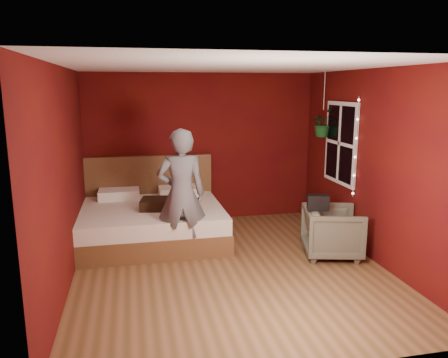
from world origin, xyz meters
TOP-DOWN VIEW (x-y plane):
  - floor at (0.00, 0.00)m, footprint 4.50×4.50m
  - room_walls at (0.00, 0.00)m, footprint 4.04×4.54m
  - window at (1.97, 0.90)m, footprint 0.05×0.97m
  - fairy_lights at (1.94, 0.38)m, footprint 0.04×0.04m
  - bed at (-0.95, 1.37)m, footprint 2.19×1.86m
  - person at (-0.57, 0.50)m, footprint 0.68×0.46m
  - armchair at (1.51, 0.11)m, footprint 0.93×0.92m
  - handbag at (1.25, 0.05)m, footprint 0.32×0.22m
  - throw_pillow at (-0.89, 1.14)m, footprint 0.50×0.50m
  - hanging_plant at (1.88, 1.38)m, footprint 0.47×0.42m

SIDE VIEW (x-z plane):
  - floor at x=0.00m, z-range 0.00..0.00m
  - bed at x=-0.95m, z-range -0.29..0.91m
  - armchair at x=1.51m, z-range 0.00..0.71m
  - throw_pillow at x=-0.89m, z-range 0.55..0.70m
  - handbag at x=1.25m, z-range 0.71..0.91m
  - person at x=-0.57m, z-range 0.00..1.82m
  - fairy_lights at x=1.94m, z-range 0.77..2.22m
  - window at x=1.97m, z-range 0.87..2.14m
  - room_walls at x=0.00m, z-range 0.37..2.99m
  - hanging_plant at x=1.88m, z-range 1.25..2.30m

